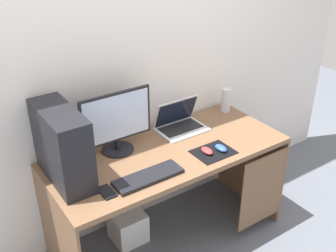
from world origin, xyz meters
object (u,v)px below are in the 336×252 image
(keyboard, at_px, (148,177))
(mouse_right, at_px, (221,148))
(cell_phone, at_px, (107,192))
(subwoofer, at_px, (128,226))
(monitor, at_px, (117,123))
(speaker, at_px, (226,100))
(laptop, at_px, (180,123))
(mouse_left, at_px, (207,151))
(pc_tower, at_px, (62,146))

(keyboard, xyz_separation_m, mouse_right, (0.55, -0.01, 0.01))
(cell_phone, relative_size, subwoofer, 0.57)
(mouse_right, relative_size, subwoofer, 0.42)
(cell_phone, bearing_deg, monitor, 53.39)
(speaker, distance_m, keyboard, 1.05)
(monitor, distance_m, cell_phone, 0.49)
(mouse_right, bearing_deg, monitor, 145.31)
(laptop, xyz_separation_m, cell_phone, (-0.77, -0.37, -0.04))
(laptop, height_order, mouse_left, laptop)
(pc_tower, height_order, speaker, pc_tower)
(keyboard, bearing_deg, laptop, 37.60)
(monitor, bearing_deg, speaker, 2.88)
(speaker, relative_size, cell_phone, 1.44)
(monitor, distance_m, speaker, 0.97)
(pc_tower, height_order, subwoofer, pc_tower)
(speaker, xyz_separation_m, keyboard, (-0.96, -0.42, -0.08))
(speaker, relative_size, mouse_left, 1.95)
(laptop, bearing_deg, mouse_left, -97.95)
(monitor, height_order, cell_phone, monitor)
(pc_tower, relative_size, speaker, 2.60)
(keyboard, relative_size, mouse_left, 4.38)
(speaker, distance_m, mouse_right, 0.60)
(keyboard, distance_m, mouse_left, 0.45)
(mouse_left, height_order, mouse_right, same)
(monitor, xyz_separation_m, mouse_right, (0.55, -0.38, -0.18))
(speaker, bearing_deg, keyboard, -156.37)
(keyboard, bearing_deg, monitor, 89.43)
(keyboard, bearing_deg, pc_tower, 144.81)
(laptop, relative_size, mouse_left, 3.53)
(cell_phone, bearing_deg, mouse_left, 0.32)
(mouse_right, height_order, cell_phone, mouse_right)
(cell_phone, bearing_deg, subwoofer, 49.05)
(monitor, height_order, mouse_left, monitor)
(pc_tower, relative_size, laptop, 1.43)
(monitor, bearing_deg, mouse_right, -34.69)
(speaker, bearing_deg, mouse_right, -134.11)
(pc_tower, xyz_separation_m, cell_phone, (0.13, -0.26, -0.21))
(speaker, xyz_separation_m, mouse_right, (-0.41, -0.43, -0.07))
(keyboard, height_order, cell_phone, keyboard)
(mouse_right, distance_m, cell_phone, 0.81)
(pc_tower, bearing_deg, keyboard, -35.19)
(keyboard, relative_size, cell_phone, 3.23)
(subwoofer, bearing_deg, pc_tower, -170.69)
(mouse_left, bearing_deg, mouse_right, -14.74)
(laptop, distance_m, mouse_left, 0.37)
(laptop, distance_m, subwoofer, 0.83)
(pc_tower, distance_m, mouse_left, 0.90)
(pc_tower, bearing_deg, monitor, 13.94)
(laptop, xyz_separation_m, mouse_right, (0.04, -0.39, -0.02))
(pc_tower, height_order, cell_phone, pc_tower)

